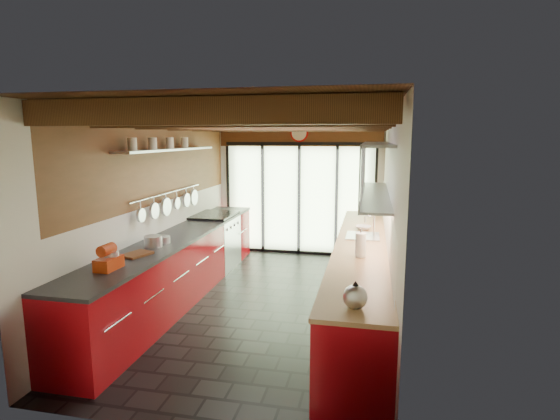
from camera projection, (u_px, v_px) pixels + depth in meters
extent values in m
plane|color=black|center=(267.00, 303.00, 6.05)|extent=(5.50, 5.50, 0.00)
plane|color=silver|center=(300.00, 188.00, 8.49)|extent=(3.20, 0.00, 3.20)
plane|color=silver|center=(177.00, 273.00, 3.18)|extent=(3.20, 0.00, 3.20)
plane|color=silver|center=(156.00, 207.00, 6.16)|extent=(0.00, 5.50, 5.50)
plane|color=silver|center=(389.00, 215.00, 5.51)|extent=(0.00, 5.50, 5.50)
plane|color=#472814|center=(266.00, 112.00, 5.62)|extent=(5.50, 5.50, 0.00)
cube|color=#593316|center=(199.00, 111.00, 3.47)|extent=(3.14, 0.14, 0.22)
cube|color=#593316|center=(233.00, 116.00, 4.34)|extent=(3.14, 0.14, 0.22)
cube|color=#593316|center=(257.00, 120.00, 5.21)|extent=(3.14, 0.14, 0.22)
cube|color=#593316|center=(273.00, 122.00, 6.08)|extent=(3.14, 0.14, 0.22)
cube|color=#593316|center=(286.00, 124.00, 6.94)|extent=(3.14, 0.14, 0.22)
cube|color=#593316|center=(296.00, 125.00, 7.81)|extent=(3.14, 0.14, 0.22)
cube|color=brown|center=(300.00, 133.00, 8.28)|extent=(3.14, 0.06, 0.50)
plane|color=brown|center=(163.00, 158.00, 6.24)|extent=(0.00, 4.90, 4.90)
plane|color=#C6EAAD|center=(299.00, 199.00, 8.51)|extent=(2.90, 0.00, 2.90)
cube|color=black|center=(228.00, 197.00, 8.79)|extent=(0.05, 0.04, 2.15)
cube|color=black|center=(375.00, 202.00, 8.20)|extent=(0.05, 0.04, 2.15)
cube|color=black|center=(299.00, 200.00, 8.47)|extent=(0.06, 0.05, 2.15)
cube|color=black|center=(299.00, 144.00, 8.29)|extent=(2.90, 0.05, 0.06)
cylinder|color=#B4110E|center=(299.00, 133.00, 8.24)|extent=(0.34, 0.04, 0.34)
cylinder|color=beige|center=(299.00, 133.00, 8.22)|extent=(0.28, 0.02, 0.28)
cube|color=maroon|center=(180.00, 267.00, 6.24)|extent=(0.65, 5.00, 0.88)
cube|color=black|center=(179.00, 236.00, 6.16)|extent=(0.68, 5.00, 0.04)
cube|color=silver|center=(215.00, 243.00, 7.64)|extent=(0.66, 0.90, 0.90)
cube|color=black|center=(215.00, 216.00, 7.56)|extent=(0.65, 0.90, 0.06)
cube|color=maroon|center=(361.00, 279.00, 5.72)|extent=(0.65, 5.00, 0.88)
cube|color=#A67F50|center=(362.00, 245.00, 5.64)|extent=(0.68, 5.00, 0.04)
cube|color=white|center=(338.00, 268.00, 6.17)|extent=(0.02, 0.60, 0.84)
cube|color=silver|center=(363.00, 236.00, 6.03)|extent=(0.45, 0.52, 0.02)
cylinder|color=silver|center=(374.00, 224.00, 5.97)|extent=(0.02, 0.02, 0.34)
torus|color=silver|center=(370.00, 212.00, 5.95)|extent=(0.14, 0.02, 0.14)
plane|color=silver|center=(364.00, 170.00, 5.78)|extent=(0.00, 3.00, 3.00)
cube|color=#9EA0A5|center=(376.00, 195.00, 5.80)|extent=(0.34, 3.00, 0.03)
cube|color=#9EA0A5|center=(378.00, 144.00, 5.69)|extent=(0.34, 3.00, 0.03)
cylinder|color=silver|center=(169.00, 193.00, 6.41)|extent=(0.02, 2.20, 0.02)
cube|color=silver|center=(170.00, 150.00, 6.19)|extent=(0.28, 2.60, 0.03)
cylinder|color=silver|center=(141.00, 215.00, 5.56)|extent=(0.04, 0.18, 0.18)
cylinder|color=silver|center=(154.00, 211.00, 5.90)|extent=(0.04, 0.22, 0.22)
cylinder|color=silver|center=(166.00, 207.00, 6.24)|extent=(0.04, 0.26, 0.26)
cylinder|color=silver|center=(177.00, 203.00, 6.58)|extent=(0.04, 0.18, 0.18)
cylinder|color=silver|center=(186.00, 200.00, 6.91)|extent=(0.04, 0.22, 0.22)
cylinder|color=silver|center=(194.00, 197.00, 7.20)|extent=(0.04, 0.26, 0.26)
cube|color=#BD340F|center=(109.00, 263.00, 4.52)|extent=(0.18, 0.31, 0.13)
cylinder|color=#BD340F|center=(107.00, 250.00, 4.47)|extent=(0.12, 0.20, 0.12)
cylinder|color=silver|center=(112.00, 258.00, 4.56)|extent=(0.16, 0.16, 0.13)
cylinder|color=silver|center=(153.00, 242.00, 5.43)|extent=(0.29, 0.29, 0.14)
cylinder|color=silver|center=(161.00, 240.00, 5.64)|extent=(0.25, 0.25, 0.09)
cube|color=brown|center=(137.00, 254.00, 5.05)|extent=(0.32, 0.38, 0.03)
sphere|color=silver|center=(355.00, 296.00, 3.50)|extent=(0.22, 0.22, 0.20)
cone|color=black|center=(356.00, 283.00, 3.48)|extent=(0.08, 0.08, 0.05)
cylinder|color=silver|center=(356.00, 290.00, 3.60)|extent=(0.03, 0.08, 0.04)
cylinder|color=white|center=(361.00, 245.00, 4.97)|extent=(0.16, 0.16, 0.28)
cylinder|color=silver|center=(361.00, 231.00, 4.94)|extent=(0.03, 0.03, 0.05)
imported|color=silver|center=(361.00, 244.00, 5.28)|extent=(0.09, 0.09, 0.16)
imported|color=silver|center=(363.00, 228.00, 6.47)|extent=(0.26, 0.26, 0.06)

